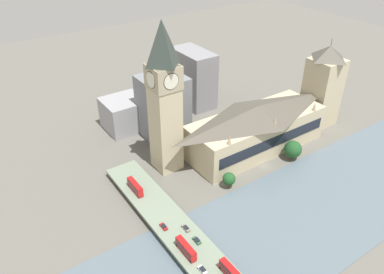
{
  "coord_description": "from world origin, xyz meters",
  "views": [
    {
      "loc": [
        -111.37,
        123.67,
        120.2
      ],
      "look_at": [
        22.32,
        32.18,
        18.71
      ],
      "focal_mm": 35.0,
      "sensor_mm": 36.0,
      "label": 1
    }
  ],
  "objects_px": {
    "car_northbound_lead": "(164,227)",
    "car_southbound_lead": "(186,228)",
    "parliament_hall": "(256,128)",
    "clock_tower": "(164,97)",
    "road_bridge": "(206,265)",
    "double_decker_bus_rear": "(135,187)",
    "car_southbound_mid": "(202,270)",
    "double_decker_bus_lead": "(186,248)",
    "car_northbound_tail": "(197,240)",
    "victoria_tower": "(323,86)",
    "double_decker_bus_mid": "(230,271)"
  },
  "relations": [
    {
      "from": "victoria_tower",
      "to": "road_bridge",
      "type": "xyz_separation_m",
      "value": [
        -53.26,
        126.99,
        -21.95
      ]
    },
    {
      "from": "double_decker_bus_lead",
      "to": "car_southbound_lead",
      "type": "relative_size",
      "value": 2.51
    },
    {
      "from": "parliament_hall",
      "to": "victoria_tower",
      "type": "bearing_deg",
      "value": -89.94
    },
    {
      "from": "car_southbound_mid",
      "to": "double_decker_bus_mid",
      "type": "bearing_deg",
      "value": -136.48
    },
    {
      "from": "double_decker_bus_rear",
      "to": "car_southbound_mid",
      "type": "relative_size",
      "value": 2.73
    },
    {
      "from": "double_decker_bus_mid",
      "to": "car_northbound_tail",
      "type": "xyz_separation_m",
      "value": [
        20.3,
        0.64,
        -1.92
      ]
    },
    {
      "from": "double_decker_bus_lead",
      "to": "parliament_hall",
      "type": "bearing_deg",
      "value": -59.92
    },
    {
      "from": "car_southbound_lead",
      "to": "car_northbound_lead",
      "type": "bearing_deg",
      "value": 50.83
    },
    {
      "from": "road_bridge",
      "to": "double_decker_bus_rear",
      "type": "relative_size",
      "value": 12.7
    },
    {
      "from": "victoria_tower",
      "to": "car_northbound_tail",
      "type": "xyz_separation_m",
      "value": [
        -42.43,
        123.88,
        -20.44
      ]
    },
    {
      "from": "parliament_hall",
      "to": "clock_tower",
      "type": "distance_m",
      "value": 59.53
    },
    {
      "from": "parliament_hall",
      "to": "road_bridge",
      "type": "xyz_separation_m",
      "value": [
        -53.2,
        73.52,
        -10.21
      ]
    },
    {
      "from": "parliament_hall",
      "to": "car_northbound_lead",
      "type": "relative_size",
      "value": 18.75
    },
    {
      "from": "parliament_hall",
      "to": "car_southbound_lead",
      "type": "height_order",
      "value": "parliament_hall"
    },
    {
      "from": "victoria_tower",
      "to": "car_southbound_mid",
      "type": "xyz_separation_m",
      "value": [
        -55.26,
        130.33,
        -20.47
      ]
    },
    {
      "from": "victoria_tower",
      "to": "car_southbound_mid",
      "type": "relative_size",
      "value": 12.38
    },
    {
      "from": "double_decker_bus_mid",
      "to": "double_decker_bus_lead",
      "type": "bearing_deg",
      "value": 22.62
    },
    {
      "from": "road_bridge",
      "to": "car_southbound_mid",
      "type": "distance_m",
      "value": 4.17
    },
    {
      "from": "parliament_hall",
      "to": "car_northbound_lead",
      "type": "distance_m",
      "value": 83.01
    },
    {
      "from": "car_southbound_lead",
      "to": "car_southbound_mid",
      "type": "relative_size",
      "value": 1.05
    },
    {
      "from": "parliament_hall",
      "to": "car_northbound_tail",
      "type": "xyz_separation_m",
      "value": [
        -42.37,
        70.41,
        -8.69
      ]
    },
    {
      "from": "double_decker_bus_mid",
      "to": "clock_tower",
      "type": "bearing_deg",
      "value": -13.97
    },
    {
      "from": "double_decker_bus_rear",
      "to": "victoria_tower",
      "type": "bearing_deg",
      "value": -89.82
    },
    {
      "from": "clock_tower",
      "to": "car_southbound_mid",
      "type": "bearing_deg",
      "value": 159.19
    },
    {
      "from": "victoria_tower",
      "to": "double_decker_bus_mid",
      "type": "relative_size",
      "value": 5.17
    },
    {
      "from": "double_decker_bus_mid",
      "to": "victoria_tower",
      "type": "bearing_deg",
      "value": -63.02
    },
    {
      "from": "road_bridge",
      "to": "double_decker_bus_mid",
      "type": "relative_size",
      "value": 14.51
    },
    {
      "from": "double_decker_bus_rear",
      "to": "car_southbound_lead",
      "type": "bearing_deg",
      "value": -169.58
    },
    {
      "from": "parliament_hall",
      "to": "double_decker_bus_mid",
      "type": "xyz_separation_m",
      "value": [
        -62.67,
        69.76,
        -6.77
      ]
    },
    {
      "from": "road_bridge",
      "to": "car_northbound_tail",
      "type": "relative_size",
      "value": 35.2
    },
    {
      "from": "road_bridge",
      "to": "car_northbound_tail",
      "type": "xyz_separation_m",
      "value": [
        10.83,
        -3.11,
        1.51
      ]
    },
    {
      "from": "clock_tower",
      "to": "double_decker_bus_mid",
      "type": "relative_size",
      "value": 7.45
    },
    {
      "from": "car_northbound_lead",
      "to": "car_southbound_lead",
      "type": "height_order",
      "value": "car_northbound_lead"
    },
    {
      "from": "double_decker_bus_rear",
      "to": "car_northbound_lead",
      "type": "height_order",
      "value": "double_decker_bus_rear"
    },
    {
      "from": "double_decker_bus_lead",
      "to": "car_northbound_lead",
      "type": "distance_m",
      "value": 16.56
    },
    {
      "from": "double_decker_bus_lead",
      "to": "car_northbound_lead",
      "type": "height_order",
      "value": "double_decker_bus_lead"
    },
    {
      "from": "road_bridge",
      "to": "double_decker_bus_mid",
      "type": "height_order",
      "value": "double_decker_bus_mid"
    },
    {
      "from": "parliament_hall",
      "to": "car_northbound_lead",
      "type": "xyz_separation_m",
      "value": [
        -28.28,
        77.55,
        -8.7
      ]
    },
    {
      "from": "double_decker_bus_mid",
      "to": "car_southbound_mid",
      "type": "height_order",
      "value": "double_decker_bus_mid"
    },
    {
      "from": "parliament_hall",
      "to": "car_southbound_lead",
      "type": "xyz_separation_m",
      "value": [
        -34.2,
        70.29,
        -8.74
      ]
    },
    {
      "from": "car_southbound_lead",
      "to": "clock_tower",
      "type": "bearing_deg",
      "value": -22.29
    },
    {
      "from": "clock_tower",
      "to": "car_northbound_tail",
      "type": "bearing_deg",
      "value": 160.63
    },
    {
      "from": "double_decker_bus_lead",
      "to": "car_northbound_tail",
      "type": "distance_m",
      "value": 7.48
    },
    {
      "from": "parliament_hall",
      "to": "car_southbound_lead",
      "type": "bearing_deg",
      "value": 115.95
    },
    {
      "from": "clock_tower",
      "to": "double_decker_bus_lead",
      "type": "xyz_separation_m",
      "value": [
        -57.67,
        26.28,
        -34.68
      ]
    },
    {
      "from": "car_southbound_lead",
      "to": "car_southbound_mid",
      "type": "distance_m",
      "value": 22.0
    },
    {
      "from": "double_decker_bus_lead",
      "to": "car_northbound_tail",
      "type": "relative_size",
      "value": 2.67
    },
    {
      "from": "double_decker_bus_lead",
      "to": "car_southbound_mid",
      "type": "xyz_separation_m",
      "value": [
        -10.47,
        -0.38,
        -1.96
      ]
    },
    {
      "from": "car_northbound_lead",
      "to": "parliament_hall",
      "type": "bearing_deg",
      "value": -69.96
    },
    {
      "from": "car_northbound_tail",
      "to": "parliament_hall",
      "type": "bearing_deg",
      "value": -58.96
    }
  ]
}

